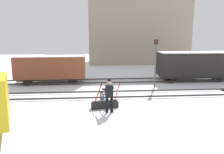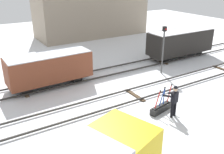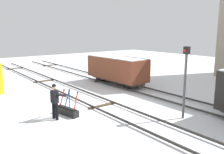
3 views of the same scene
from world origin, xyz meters
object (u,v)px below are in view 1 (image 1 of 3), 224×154
(rail_worker, at_px, (109,93))
(freight_car_far_end, at_px, (195,64))
(signal_post, at_px, (156,58))
(freight_car_back_track, at_px, (51,67))
(switch_lever_frame, at_px, (105,104))

(rail_worker, xyz_separation_m, freight_car_far_end, (7.92, 7.34, 0.40))
(signal_post, relative_size, freight_car_back_track, 0.65)
(freight_car_far_end, bearing_deg, freight_car_back_track, -179.23)
(rail_worker, bearing_deg, signal_post, 41.55)
(signal_post, distance_m, freight_car_far_end, 4.70)
(signal_post, distance_m, freight_car_back_track, 8.45)
(rail_worker, relative_size, freight_car_far_end, 0.29)
(switch_lever_frame, distance_m, freight_car_back_track, 7.85)
(switch_lever_frame, bearing_deg, signal_post, 35.99)
(rail_worker, height_order, signal_post, signal_post)
(switch_lever_frame, relative_size, signal_post, 0.46)
(rail_worker, xyz_separation_m, freight_car_back_track, (-4.28, 7.34, 0.29))
(switch_lever_frame, bearing_deg, freight_car_far_end, 27.30)
(rail_worker, xyz_separation_m, signal_post, (3.83, 5.17, 1.21))
(freight_car_back_track, bearing_deg, switch_lever_frame, -59.77)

